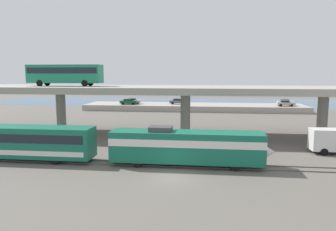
{
  "coord_description": "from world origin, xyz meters",
  "views": [
    {
      "loc": [
        3.01,
        -28.25,
        9.78
      ],
      "look_at": [
        -2.78,
        20.36,
        3.12
      ],
      "focal_mm": 33.33,
      "sensor_mm": 36.0,
      "label": 1
    }
  ],
  "objects_px": {
    "train_locomotive": "(194,146)",
    "transit_bus_on_overpass": "(65,73)",
    "parked_car_1": "(285,102)",
    "parked_car_2": "(132,101)",
    "parked_car_0": "(285,103)",
    "parked_car_3": "(128,102)",
    "train_coach_lead": "(1,141)",
    "parked_car_4": "(178,101)"
  },
  "relations": [
    {
      "from": "transit_bus_on_overpass",
      "to": "parked_car_1",
      "type": "distance_m",
      "value": 56.81
    },
    {
      "from": "parked_car_1",
      "to": "parked_car_3",
      "type": "xyz_separation_m",
      "value": [
        -41.06,
        -3.68,
        0.0
      ]
    },
    {
      "from": "parked_car_1",
      "to": "parked_car_4",
      "type": "height_order",
      "value": "same"
    },
    {
      "from": "parked_car_1",
      "to": "transit_bus_on_overpass",
      "type": "bearing_deg",
      "value": -140.22
    },
    {
      "from": "parked_car_4",
      "to": "parked_car_3",
      "type": "bearing_deg",
      "value": -167.77
    },
    {
      "from": "train_locomotive",
      "to": "parked_car_2",
      "type": "relative_size",
      "value": 3.95
    },
    {
      "from": "train_locomotive",
      "to": "transit_bus_on_overpass",
      "type": "xyz_separation_m",
      "value": [
        -21.29,
        15.86,
        7.6
      ]
    },
    {
      "from": "parked_car_3",
      "to": "parked_car_1",
      "type": "bearing_deg",
      "value": 5.11
    },
    {
      "from": "parked_car_4",
      "to": "parked_car_0",
      "type": "bearing_deg",
      "value": -4.69
    },
    {
      "from": "train_coach_lead",
      "to": "parked_car_2",
      "type": "bearing_deg",
      "value": 86.24
    },
    {
      "from": "parked_car_1",
      "to": "train_coach_lead",
      "type": "bearing_deg",
      "value": -130.19
    },
    {
      "from": "train_coach_lead",
      "to": "parked_car_0",
      "type": "bearing_deg",
      "value": 48.54
    },
    {
      "from": "parked_car_4",
      "to": "parked_car_2",
      "type": "bearing_deg",
      "value": -178.2
    },
    {
      "from": "train_coach_lead",
      "to": "parked_car_2",
      "type": "relative_size",
      "value": 4.92
    },
    {
      "from": "parked_car_2",
      "to": "train_locomotive",
      "type": "bearing_deg",
      "value": -69.9
    },
    {
      "from": "train_locomotive",
      "to": "parked_car_0",
      "type": "distance_m",
      "value": 53.19
    },
    {
      "from": "train_locomotive",
      "to": "parked_car_3",
      "type": "relative_size",
      "value": 3.89
    },
    {
      "from": "transit_bus_on_overpass",
      "to": "parked_car_4",
      "type": "relative_size",
      "value": 2.71
    },
    {
      "from": "parked_car_1",
      "to": "parked_car_4",
      "type": "distance_m",
      "value": 28.18
    },
    {
      "from": "transit_bus_on_overpass",
      "to": "parked_car_1",
      "type": "xyz_separation_m",
      "value": [
        43.27,
        36.04,
        -7.49
      ]
    },
    {
      "from": "train_coach_lead",
      "to": "parked_car_4",
      "type": "distance_m",
      "value": 53.37
    },
    {
      "from": "parked_car_1",
      "to": "parked_car_0",
      "type": "bearing_deg",
      "value": -103.59
    },
    {
      "from": "parked_car_0",
      "to": "parked_car_1",
      "type": "bearing_deg",
      "value": 76.41
    },
    {
      "from": "parked_car_0",
      "to": "parked_car_3",
      "type": "bearing_deg",
      "value": -179.22
    },
    {
      "from": "parked_car_3",
      "to": "parked_car_0",
      "type": "bearing_deg",
      "value": 0.78
    },
    {
      "from": "transit_bus_on_overpass",
      "to": "parked_car_3",
      "type": "distance_m",
      "value": 33.29
    },
    {
      "from": "parked_car_3",
      "to": "train_coach_lead",
      "type": "bearing_deg",
      "value": -93.3
    },
    {
      "from": "parked_car_4",
      "to": "transit_bus_on_overpass",
      "type": "bearing_deg",
      "value": -113.26
    },
    {
      "from": "train_coach_lead",
      "to": "parked_car_0",
      "type": "distance_m",
      "value": 65.08
    },
    {
      "from": "transit_bus_on_overpass",
      "to": "parked_car_4",
      "type": "height_order",
      "value": "transit_bus_on_overpass"
    },
    {
      "from": "transit_bus_on_overpass",
      "to": "parked_car_0",
      "type": "relative_size",
      "value": 2.79
    },
    {
      "from": "train_coach_lead",
      "to": "parked_car_3",
      "type": "distance_m",
      "value": 48.3
    },
    {
      "from": "parked_car_0",
      "to": "parked_car_4",
      "type": "xyz_separation_m",
      "value": [
        -27.41,
        2.25,
        -0.0
      ]
    },
    {
      "from": "parked_car_3",
      "to": "transit_bus_on_overpass",
      "type": "bearing_deg",
      "value": -93.91
    },
    {
      "from": "parked_car_2",
      "to": "parked_car_0",
      "type": "bearing_deg",
      "value": -2.68
    },
    {
      "from": "train_locomotive",
      "to": "parked_car_2",
      "type": "xyz_separation_m",
      "value": [
        -18.53,
        50.63,
        0.1
      ]
    },
    {
      "from": "train_coach_lead",
      "to": "parked_car_0",
      "type": "xyz_separation_m",
      "value": [
        43.09,
        48.77,
        0.12
      ]
    },
    {
      "from": "train_locomotive",
      "to": "parked_car_1",
      "type": "xyz_separation_m",
      "value": [
        21.98,
        51.9,
        0.1
      ]
    },
    {
      "from": "parked_car_1",
      "to": "parked_car_4",
      "type": "xyz_separation_m",
      "value": [
        -28.16,
        -0.88,
        0.0
      ]
    },
    {
      "from": "parked_car_0",
      "to": "parked_car_3",
      "type": "distance_m",
      "value": 40.31
    },
    {
      "from": "train_coach_lead",
      "to": "parked_car_3",
      "type": "xyz_separation_m",
      "value": [
        2.78,
        48.22,
        0.12
      ]
    },
    {
      "from": "train_locomotive",
      "to": "transit_bus_on_overpass",
      "type": "distance_m",
      "value": 27.62
    }
  ]
}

